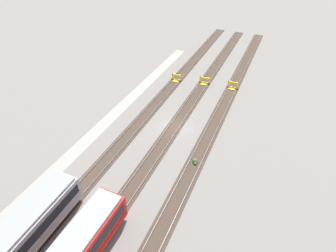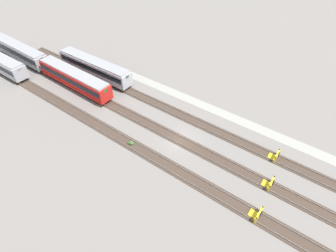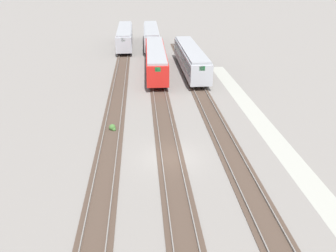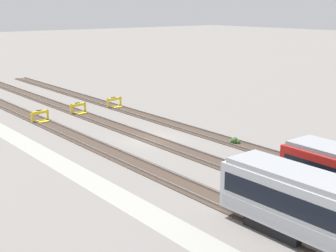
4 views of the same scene
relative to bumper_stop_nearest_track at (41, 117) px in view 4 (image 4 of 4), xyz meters
The scene contains 9 objects.
ground_plane 14.15m from the bumper_stop_nearest_track, 21.37° to the left, with size 400.00×400.00×0.00m, color gray.
service_walkway 13.97m from the bumper_stop_nearest_track, 19.48° to the right, with size 54.00×2.00×0.01m, color #9E9E93.
rail_track_nearest 13.17m from the bumper_stop_nearest_track, ahead, with size 90.00×2.24×0.21m.
rail_track_near_inner 14.15m from the bumper_stop_nearest_track, 21.37° to the left, with size 90.00×2.24×0.21m.
rail_track_middle 16.73m from the bumper_stop_nearest_track, 38.08° to the left, with size 90.00×2.24×0.21m.
bumper_stop_nearest_track is the anchor object (origin of this frame).
bumper_stop_near_inner_track 5.26m from the bumper_stop_nearest_track, 101.29° to the left, with size 1.37×2.01×1.22m.
bumper_stop_middle_track 10.40m from the bumper_stop_nearest_track, 97.71° to the left, with size 1.36×2.01×1.22m.
weed_clump 21.44m from the bumper_stop_nearest_track, 28.65° to the left, with size 0.92×0.70×0.64m.
Camera 4 is at (33.69, -25.05, 12.07)m, focal length 50.00 mm.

